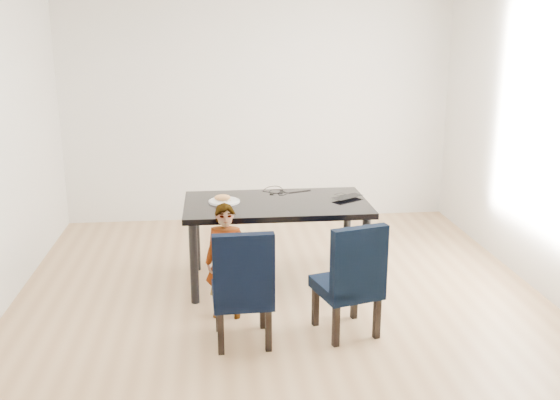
{
  "coord_description": "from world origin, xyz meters",
  "views": [
    {
      "loc": [
        -0.53,
        -4.72,
        2.22
      ],
      "look_at": [
        0.0,
        0.2,
        0.85
      ],
      "focal_mm": 40.0,
      "sensor_mm": 36.0,
      "label": 1
    }
  ],
  "objects": [
    {
      "name": "floor",
      "position": [
        0.0,
        0.0,
        -0.01
      ],
      "size": [
        4.5,
        5.0,
        0.01
      ],
      "primitive_type": "cube",
      "color": "tan",
      "rests_on": "ground"
    },
    {
      "name": "wall_back",
      "position": [
        0.0,
        2.5,
        1.35
      ],
      "size": [
        4.5,
        0.01,
        2.7
      ],
      "primitive_type": "cube",
      "color": "white",
      "rests_on": "ground"
    },
    {
      "name": "wall_front",
      "position": [
        0.0,
        -2.5,
        1.35
      ],
      "size": [
        4.5,
        0.01,
        2.7
      ],
      "primitive_type": "cube",
      "color": "white",
      "rests_on": "ground"
    },
    {
      "name": "wall_right",
      "position": [
        2.25,
        0.0,
        1.35
      ],
      "size": [
        0.01,
        5.0,
        2.7
      ],
      "primitive_type": "cube",
      "color": "silver",
      "rests_on": "ground"
    },
    {
      "name": "dining_table",
      "position": [
        0.0,
        0.5,
        0.38
      ],
      "size": [
        1.6,
        0.9,
        0.75
      ],
      "primitive_type": "cube",
      "color": "black",
      "rests_on": "floor"
    },
    {
      "name": "chair_left",
      "position": [
        -0.36,
        -0.57,
        0.44
      ],
      "size": [
        0.44,
        0.46,
        0.88
      ],
      "primitive_type": "cube",
      "rotation": [
        0.0,
        0.0,
        0.03
      ],
      "color": "black",
      "rests_on": "floor"
    },
    {
      "name": "chair_right",
      "position": [
        0.42,
        -0.51,
        0.44
      ],
      "size": [
        0.52,
        0.54,
        0.88
      ],
      "primitive_type": "cube",
      "rotation": [
        0.0,
        0.0,
        0.27
      ],
      "color": "black",
      "rests_on": "floor"
    },
    {
      "name": "child",
      "position": [
        -0.46,
        -0.15,
        0.46
      ],
      "size": [
        0.37,
        0.27,
        0.92
      ],
      "primitive_type": "imported",
      "rotation": [
        0.0,
        0.0,
        -0.15
      ],
      "color": "#EB5613",
      "rests_on": "floor"
    },
    {
      "name": "plate",
      "position": [
        -0.45,
        0.54,
        0.76
      ],
      "size": [
        0.33,
        0.33,
        0.02
      ],
      "primitive_type": "cylinder",
      "rotation": [
        0.0,
        0.0,
        -0.26
      ],
      "color": "silver",
      "rests_on": "dining_table"
    },
    {
      "name": "sandwich",
      "position": [
        -0.47,
        0.53,
        0.79
      ],
      "size": [
        0.15,
        0.09,
        0.06
      ],
      "primitive_type": "ellipsoid",
      "rotation": [
        0.0,
        0.0,
        0.16
      ],
      "color": "#C18345",
      "rests_on": "plate"
    },
    {
      "name": "laptop",
      "position": [
        0.62,
        0.57,
        0.76
      ],
      "size": [
        0.35,
        0.32,
        0.02
      ],
      "primitive_type": "imported",
      "rotation": [
        0.0,
        0.0,
        3.71
      ],
      "color": "black",
      "rests_on": "dining_table"
    },
    {
      "name": "cable_tangle",
      "position": [
        0.04,
        0.79,
        0.75
      ],
      "size": [
        0.17,
        0.17,
        0.01
      ],
      "primitive_type": "torus",
      "rotation": [
        0.0,
        0.0,
        0.11
      ],
      "color": "black",
      "rests_on": "dining_table"
    }
  ]
}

